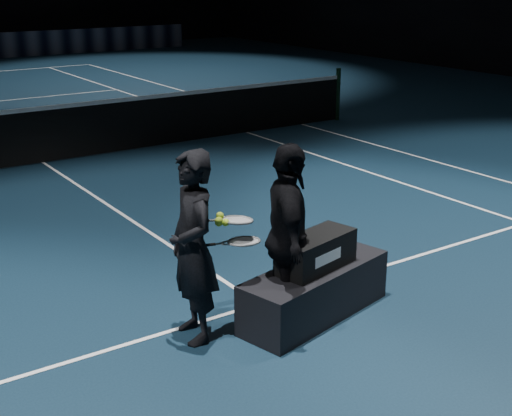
{
  "coord_description": "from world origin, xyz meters",
  "views": [
    {
      "loc": [
        -3.52,
        -11.54,
        3.08
      ],
      "look_at": [
        -0.26,
        -6.72,
        1.12
      ],
      "focal_mm": 50.0,
      "sensor_mm": 36.0,
      "label": 1
    }
  ],
  "objects_px": {
    "player_a": "(193,247)",
    "tennis_balls": "(222,220)",
    "player_bench": "(315,292)",
    "racket_upper": "(237,220)",
    "player_b": "(288,237)",
    "racket_lower": "(244,241)",
    "racket_bag": "(316,252)"
  },
  "relations": [
    {
      "from": "player_a",
      "to": "racket_lower",
      "type": "distance_m",
      "value": 0.45
    },
    {
      "from": "player_bench",
      "to": "racket_lower",
      "type": "relative_size",
      "value": 2.35
    },
    {
      "from": "racket_lower",
      "to": "tennis_balls",
      "type": "height_order",
      "value": "tennis_balls"
    },
    {
      "from": "player_a",
      "to": "racket_lower",
      "type": "bearing_deg",
      "value": 80.62
    },
    {
      "from": "racket_lower",
      "to": "player_bench",
      "type": "bearing_deg",
      "value": 7.82
    },
    {
      "from": "racket_bag",
      "to": "racket_upper",
      "type": "height_order",
      "value": "racket_upper"
    },
    {
      "from": "player_b",
      "to": "racket_lower",
      "type": "xyz_separation_m",
      "value": [
        -0.38,
        0.12,
        0.01
      ]
    },
    {
      "from": "player_bench",
      "to": "tennis_balls",
      "type": "bearing_deg",
      "value": 154.48
    },
    {
      "from": "player_bench",
      "to": "racket_bag",
      "type": "xyz_separation_m",
      "value": [
        0.0,
        0.0,
        0.4
      ]
    },
    {
      "from": "player_bench",
      "to": "player_b",
      "type": "bearing_deg",
      "value": 166.33
    },
    {
      "from": "player_bench",
      "to": "tennis_balls",
      "type": "relative_size",
      "value": 13.33
    },
    {
      "from": "player_a",
      "to": "player_b",
      "type": "height_order",
      "value": "same"
    },
    {
      "from": "racket_lower",
      "to": "player_a",
      "type": "bearing_deg",
      "value": -180.0
    },
    {
      "from": "racket_bag",
      "to": "player_b",
      "type": "bearing_deg",
      "value": 166.33
    },
    {
      "from": "player_a",
      "to": "tennis_balls",
      "type": "height_order",
      "value": "player_a"
    },
    {
      "from": "player_bench",
      "to": "racket_upper",
      "type": "distance_m",
      "value": 1.1
    },
    {
      "from": "player_a",
      "to": "tennis_balls",
      "type": "relative_size",
      "value": 14.09
    },
    {
      "from": "racket_lower",
      "to": "tennis_balls",
      "type": "distance_m",
      "value": 0.29
    },
    {
      "from": "racket_lower",
      "to": "tennis_balls",
      "type": "relative_size",
      "value": 5.67
    },
    {
      "from": "racket_upper",
      "to": "tennis_balls",
      "type": "distance_m",
      "value": 0.15
    },
    {
      "from": "player_bench",
      "to": "racket_upper",
      "type": "bearing_deg",
      "value": 152.96
    },
    {
      "from": "racket_lower",
      "to": "tennis_balls",
      "type": "xyz_separation_m",
      "value": [
        -0.18,
        0.07,
        0.21
      ]
    },
    {
      "from": "player_b",
      "to": "racket_upper",
      "type": "bearing_deg",
      "value": 94.56
    },
    {
      "from": "racket_lower",
      "to": "racket_upper",
      "type": "bearing_deg",
      "value": 141.34
    },
    {
      "from": "player_bench",
      "to": "player_b",
      "type": "distance_m",
      "value": 0.68
    },
    {
      "from": "racket_upper",
      "to": "tennis_balls",
      "type": "xyz_separation_m",
      "value": [
        -0.15,
        0.01,
        0.02
      ]
    },
    {
      "from": "player_b",
      "to": "tennis_balls",
      "type": "xyz_separation_m",
      "value": [
        -0.56,
        0.19,
        0.22
      ]
    },
    {
      "from": "racket_bag",
      "to": "racket_upper",
      "type": "distance_m",
      "value": 0.85
    },
    {
      "from": "racket_bag",
      "to": "tennis_balls",
      "type": "xyz_separation_m",
      "value": [
        -0.88,
        0.19,
        0.42
      ]
    },
    {
      "from": "player_a",
      "to": "racket_bag",
      "type": "bearing_deg",
      "value": 85.4
    },
    {
      "from": "player_bench",
      "to": "racket_upper",
      "type": "xyz_separation_m",
      "value": [
        -0.73,
        0.18,
        0.8
      ]
    },
    {
      "from": "player_bench",
      "to": "tennis_balls",
      "type": "distance_m",
      "value": 1.22
    }
  ]
}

